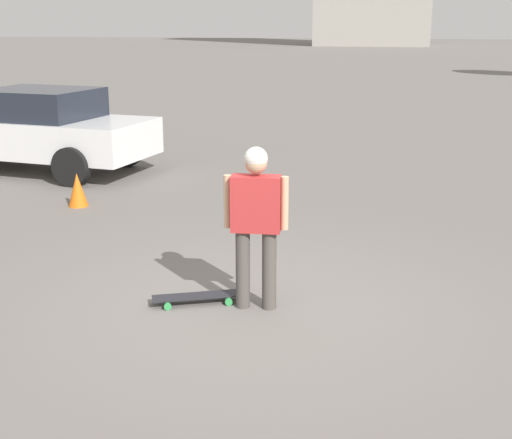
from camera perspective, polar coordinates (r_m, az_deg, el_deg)
name	(u,v)px	position (r m, az deg, el deg)	size (l,w,h in m)	color
ground_plane	(256,307)	(7.00, 0.00, -7.03)	(220.00, 220.00, 0.00)	slate
person	(256,215)	(6.70, 0.00, 0.39)	(0.61, 0.25, 1.58)	#4C4742
skateboard	(197,297)	(7.09, -4.75, -6.18)	(0.88, 0.54, 0.09)	#232328
car_parked_near	(38,129)	(13.78, -17.06, 6.94)	(4.43, 2.36, 1.51)	silver
traffic_cone	(78,190)	(11.02, -14.09, 2.32)	(0.29, 0.29, 0.51)	orange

